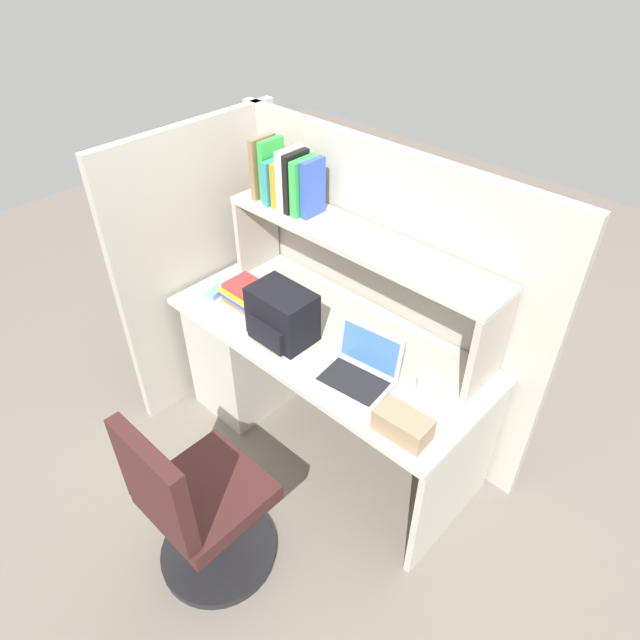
# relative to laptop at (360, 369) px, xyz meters

# --- Properties ---
(ground_plane) EXTENTS (8.00, 8.00, 0.00)m
(ground_plane) POSITION_rel_laptop_xyz_m (-0.30, 0.12, -0.78)
(ground_plane) COLOR slate
(desk) EXTENTS (1.60, 0.70, 0.73)m
(desk) POSITION_rel_laptop_xyz_m (-0.69, 0.12, -0.38)
(desk) COLOR beige
(desk) RESTS_ON ground_plane
(cubicle_partition_rear) EXTENTS (1.84, 0.05, 1.55)m
(cubicle_partition_rear) POSITION_rel_laptop_xyz_m (-0.30, 0.50, -0.01)
(cubicle_partition_rear) COLOR #B2ADA0
(cubicle_partition_rear) RESTS_ON ground_plane
(cubicle_partition_left) EXTENTS (0.05, 1.06, 1.55)m
(cubicle_partition_left) POSITION_rel_laptop_xyz_m (-1.15, 0.07, -0.01)
(cubicle_partition_left) COLOR #B2ADA0
(cubicle_partition_left) RESTS_ON ground_plane
(overhead_hutch) EXTENTS (1.44, 0.28, 0.45)m
(overhead_hutch) POSITION_rel_laptop_xyz_m (-0.30, 0.32, 0.30)
(overhead_hutch) COLOR #B3A99C
(overhead_hutch) RESTS_ON desk
(reference_books_on_shelf) EXTENTS (0.35, 0.19, 0.30)m
(reference_books_on_shelf) POSITION_rel_laptop_xyz_m (-0.74, 0.32, 0.53)
(reference_books_on_shelf) COLOR olive
(reference_books_on_shelf) RESTS_ON overhead_hutch
(laptop) EXTENTS (0.34, 0.28, 0.22)m
(laptop) POSITION_rel_laptop_xyz_m (0.00, 0.00, 0.00)
(laptop) COLOR #B7BABF
(laptop) RESTS_ON desk
(backpack) EXTENTS (0.30, 0.23, 0.25)m
(backpack) POSITION_rel_laptop_xyz_m (-0.45, -0.03, 0.07)
(backpack) COLOR black
(backpack) RESTS_ON desk
(computer_mouse) EXTENTS (0.08, 0.11, 0.03)m
(computer_mouse) POSITION_rel_laptop_xyz_m (-0.94, -0.04, -0.03)
(computer_mouse) COLOR #7299C6
(computer_mouse) RESTS_ON desk
(paper_cup) EXTENTS (0.08, 0.08, 0.10)m
(paper_cup) POSITION_rel_laptop_xyz_m (0.26, 0.10, 0.00)
(paper_cup) COLOR white
(paper_cup) RESTS_ON desk
(tissue_box) EXTENTS (0.22, 0.13, 0.10)m
(tissue_box) POSITION_rel_laptop_xyz_m (0.32, -0.13, -0.00)
(tissue_box) COLOR #9E7F60
(tissue_box) RESTS_ON desk
(desk_book_stack) EXTENTS (0.26, 0.20, 0.10)m
(desk_book_stack) POSITION_rel_laptop_xyz_m (-0.77, 0.04, -0.00)
(desk_book_stack) COLOR olive
(desk_book_stack) RESTS_ON desk
(office_chair) EXTENTS (0.52, 0.52, 0.93)m
(office_chair) POSITION_rel_laptop_xyz_m (-0.19, -0.77, -0.39)
(office_chair) COLOR black
(office_chair) RESTS_ON ground_plane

